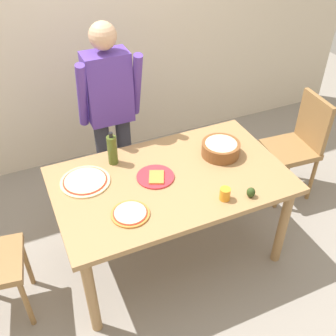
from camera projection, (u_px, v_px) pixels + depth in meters
name	position (u px, v px, depth m)	size (l,w,h in m)	color
ground	(171.00, 251.00, 3.23)	(8.00, 8.00, 0.00)	gray
wall_back	(97.00, 26.00, 3.58)	(5.60, 0.10, 2.60)	beige
dining_table	(171.00, 188.00, 2.82)	(1.60, 0.96, 0.76)	#A37A4C
person_cook	(110.00, 109.00, 3.14)	(0.49, 0.25, 1.62)	#2D2D38
chair_wooden_right	(299.00, 142.00, 3.49)	(0.43, 0.43, 0.95)	olive
pizza_raw_on_board	(85.00, 181.00, 2.72)	(0.34, 0.34, 0.02)	beige
pizza_cooked_on_tray	(130.00, 213.00, 2.48)	(0.24, 0.24, 0.02)	#C67A33
plate_with_slice	(156.00, 177.00, 2.76)	(0.26, 0.26, 0.02)	red
popcorn_bowl	(221.00, 148.00, 2.94)	(0.28, 0.28, 0.11)	brown
olive_oil_bottle	(112.00, 150.00, 2.83)	(0.07, 0.07, 0.26)	#47561E
cup_orange	(225.00, 194.00, 2.57)	(0.07, 0.07, 0.09)	orange
avocado	(251.00, 192.00, 2.59)	(0.06, 0.06, 0.07)	#2D4219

